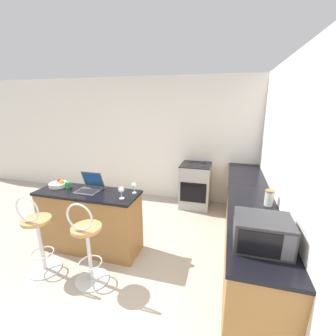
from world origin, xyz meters
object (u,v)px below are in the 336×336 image
object	(u,v)px
stove_range	(195,185)
fruit_bowl	(59,184)
mug_green	(68,185)
wine_glass_tall	(134,186)
bar_stool_far	(87,245)
storage_jar	(269,198)
wine_glass_short	(121,190)
laptop	(90,186)
microwave	(262,233)
bar_stool_near	(38,236)

from	to	relation	value
stove_range	fruit_bowl	world-z (taller)	fruit_bowl
fruit_bowl	mug_green	bearing A→B (deg)	-4.46
wine_glass_tall	mug_green	bearing A→B (deg)	-175.73
bar_stool_far	mug_green	size ratio (longest dim) A/B	11.12
bar_stool_far	mug_green	distance (m)	1.04
stove_range	mug_green	xyz separation A→B (m)	(-1.59, -1.75, 0.49)
stove_range	storage_jar	xyz separation A→B (m)	(1.10, -1.62, 0.55)
stove_range	fruit_bowl	bearing A→B (deg)	-135.51
stove_range	wine_glass_short	distance (m)	2.09
storage_jar	wine_glass_tall	size ratio (longest dim) A/B	1.33
fruit_bowl	mug_green	xyz separation A→B (m)	(0.18, -0.01, 0.01)
laptop	bar_stool_far	bearing A→B (deg)	-61.96
wine_glass_short	microwave	bearing A→B (deg)	-20.61
wine_glass_tall	microwave	bearing A→B (deg)	-28.25
laptop	microwave	xyz separation A→B (m)	(2.16, -0.75, 0.07)
bar_stool_far	wine_glass_short	size ratio (longest dim) A/B	6.69
wine_glass_short	mug_green	xyz separation A→B (m)	(-0.91, 0.14, -0.07)
wine_glass_tall	bar_stool_near	bearing A→B (deg)	-144.43
laptop	bar_stool_near	bearing A→B (deg)	-118.33
bar_stool_near	microwave	bearing A→B (deg)	-2.40
stove_range	storage_jar	world-z (taller)	storage_jar
storage_jar	stove_range	bearing A→B (deg)	124.20
laptop	fruit_bowl	world-z (taller)	laptop
microwave	wine_glass_tall	world-z (taller)	microwave
storage_jar	fruit_bowl	bearing A→B (deg)	-177.63
bar_stool_far	wine_glass_tall	bearing A→B (deg)	67.21
mug_green	fruit_bowl	bearing A→B (deg)	175.54
stove_range	microwave	bearing A→B (deg)	-69.85
laptop	mug_green	distance (m)	0.35
fruit_bowl	storage_jar	size ratio (longest dim) A/B	1.31
bar_stool_near	microwave	distance (m)	2.56
wine_glass_short	fruit_bowl	bearing A→B (deg)	171.99
bar_stool_near	laptop	distance (m)	0.86
stove_range	wine_glass_tall	distance (m)	1.87
laptop	fruit_bowl	xyz separation A→B (m)	(-0.53, 0.00, -0.03)
microwave	bar_stool_far	bearing A→B (deg)	176.68
bar_stool_far	storage_jar	xyz separation A→B (m)	(2.00, 0.77, 0.49)
bar_stool_far	microwave	xyz separation A→B (m)	(1.81, -0.11, 0.52)
fruit_bowl	wine_glass_tall	bearing A→B (deg)	2.96
bar_stool_near	wine_glass_short	xyz separation A→B (m)	(0.91, 0.50, 0.51)
storage_jar	bar_stool_far	bearing A→B (deg)	-159.01
bar_stool_near	stove_range	xyz separation A→B (m)	(1.59, 2.39, -0.06)
bar_stool_near	wine_glass_short	distance (m)	1.15
stove_range	fruit_bowl	size ratio (longest dim) A/B	3.57
microwave	bar_stool_near	bearing A→B (deg)	177.60
fruit_bowl	bar_stool_far	bearing A→B (deg)	-36.67
storage_jar	mug_green	distance (m)	2.70
mug_green	storage_jar	bearing A→B (deg)	2.81
bar_stool_far	wine_glass_tall	xyz separation A→B (m)	(0.30, 0.71, 0.50)
bar_stool_near	fruit_bowl	size ratio (longest dim) A/B	4.19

